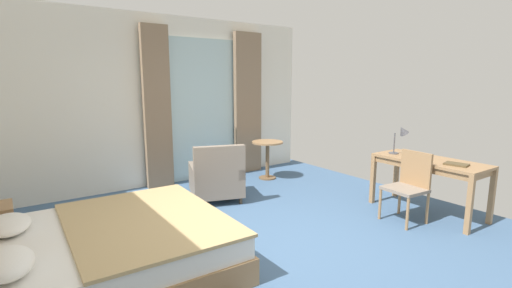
{
  "coord_description": "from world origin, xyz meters",
  "views": [
    {
      "loc": [
        -2.24,
        -2.94,
        1.81
      ],
      "look_at": [
        0.31,
        0.69,
        1.02
      ],
      "focal_mm": 25.44,
      "sensor_mm": 36.0,
      "label": 1
    }
  ],
  "objects": [
    {
      "name": "round_cafe_table",
      "position": [
        1.69,
        2.29,
        0.51
      ],
      "size": [
        0.57,
        0.57,
        0.7
      ],
      "color": "#9E754C",
      "rests_on": "ground"
    },
    {
      "name": "desk_lamp",
      "position": [
        2.45,
        0.09,
        1.04
      ],
      "size": [
        0.27,
        0.2,
        0.43
      ],
      "color": "#4C4C51",
      "rests_on": "writing_desk"
    },
    {
      "name": "wall_back",
      "position": [
        0.0,
        3.13,
        1.44
      ],
      "size": [
        5.83,
        0.12,
        2.88
      ],
      "primitive_type": "cube",
      "color": "white",
      "rests_on": "ground"
    },
    {
      "name": "balcony_glass_door",
      "position": [
        0.79,
        3.05,
        1.27
      ],
      "size": [
        1.37,
        0.02,
        2.54
      ],
      "primitive_type": "cube",
      "color": "silver",
      "rests_on": "ground"
    },
    {
      "name": "closed_book",
      "position": [
        2.37,
        -0.76,
        0.76
      ],
      "size": [
        0.23,
        0.29,
        0.02
      ],
      "primitive_type": "cube",
      "rotation": [
        0.0,
        0.0,
        0.19
      ],
      "color": "brown",
      "rests_on": "writing_desk"
    },
    {
      "name": "ground",
      "position": [
        0.0,
        0.0,
        -0.05
      ],
      "size": [
        6.23,
        6.78,
        0.1
      ],
      "primitive_type": "cube",
      "color": "#426084"
    },
    {
      "name": "writing_desk",
      "position": [
        2.43,
        -0.38,
        0.66
      ],
      "size": [
        0.64,
        1.43,
        0.75
      ],
      "color": "#9E754C",
      "rests_on": "ground"
    },
    {
      "name": "curtain_panel_left",
      "position": [
        -0.12,
        2.95,
        1.35
      ],
      "size": [
        0.45,
        0.1,
        2.69
      ],
      "primitive_type": "cube",
      "color": "#897056",
      "rests_on": "ground"
    },
    {
      "name": "armchair_by_window",
      "position": [
        0.32,
        1.74,
        0.34
      ],
      "size": [
        0.94,
        0.96,
        0.89
      ],
      "color": "gray",
      "rests_on": "ground"
    },
    {
      "name": "desk_chair",
      "position": [
        1.95,
        -0.39,
        0.51
      ],
      "size": [
        0.46,
        0.49,
        0.9
      ],
      "color": "gray",
      "rests_on": "ground"
    },
    {
      "name": "bed",
      "position": [
        -1.62,
        0.43,
        0.26
      ],
      "size": [
        2.21,
        1.93,
        1.01
      ],
      "color": "#9E754C",
      "rests_on": "ground"
    },
    {
      "name": "curtain_panel_right",
      "position": [
        1.7,
        2.95,
        1.35
      ],
      "size": [
        0.58,
        0.1,
        2.69
      ],
      "primitive_type": "cube",
      "color": "#897056",
      "rests_on": "ground"
    }
  ]
}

